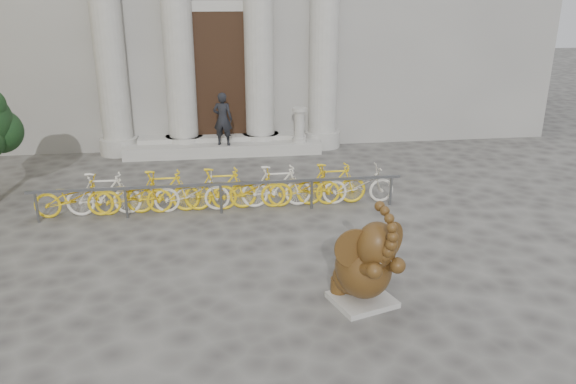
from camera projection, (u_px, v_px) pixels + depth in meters
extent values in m
plane|color=#474442|center=(241.00, 315.00, 8.74)|extent=(80.00, 80.00, 0.00)
cube|color=black|center=(220.00, 76.00, 17.21)|extent=(2.40, 0.16, 4.00)
cylinder|color=#A8A59E|center=(106.00, 19.00, 16.12)|extent=(0.90, 0.90, 8.00)
cylinder|color=#A8A59E|center=(177.00, 19.00, 16.37)|extent=(0.90, 0.90, 8.00)
cylinder|color=#A8A59E|center=(259.00, 18.00, 16.68)|extent=(0.90, 0.90, 8.00)
cylinder|color=#A8A59E|center=(325.00, 18.00, 16.93)|extent=(0.90, 0.90, 8.00)
cube|color=#A8A59E|center=(223.00, 147.00, 17.44)|extent=(6.00, 1.20, 0.36)
cube|color=#A8A59E|center=(362.00, 300.00, 9.09)|extent=(1.14, 1.08, 0.09)
ellipsoid|color=black|center=(356.00, 276.00, 9.16)|extent=(0.97, 0.94, 0.59)
ellipsoid|color=black|center=(363.00, 267.00, 8.91)|extent=(1.19, 1.33, 0.97)
cylinder|color=black|center=(339.00, 285.00, 9.21)|extent=(0.35, 0.35, 0.24)
cylinder|color=black|center=(365.00, 279.00, 9.42)|extent=(0.35, 0.35, 0.24)
cylinder|color=black|center=(366.00, 269.00, 8.45)|extent=(0.38, 0.60, 0.37)
cylinder|color=black|center=(388.00, 264.00, 8.62)|extent=(0.38, 0.60, 0.37)
ellipsoid|color=black|center=(377.00, 245.00, 8.45)|extent=(0.78, 0.76, 0.74)
cylinder|color=black|center=(355.00, 249.00, 8.43)|extent=(0.63, 0.05, 0.63)
cylinder|color=black|center=(390.00, 241.00, 8.69)|extent=(0.54, 0.41, 0.63)
cone|color=beige|center=(377.00, 261.00, 8.30)|extent=(0.17, 0.21, 0.10)
cone|color=beige|center=(389.00, 258.00, 8.39)|extent=(0.07, 0.22, 0.10)
cube|color=slate|center=(220.00, 184.00, 12.53)|extent=(8.33, 0.06, 0.06)
cylinder|color=slate|center=(37.00, 207.00, 12.14)|extent=(0.06, 0.06, 0.70)
cylinder|color=slate|center=(126.00, 203.00, 12.38)|extent=(0.06, 0.06, 0.70)
cylinder|color=slate|center=(221.00, 199.00, 12.64)|extent=(0.06, 0.06, 0.70)
cylinder|color=slate|center=(312.00, 194.00, 12.91)|extent=(0.06, 0.06, 0.70)
cylinder|color=slate|center=(391.00, 191.00, 13.15)|extent=(0.06, 0.06, 0.70)
imported|color=yellow|center=(73.00, 195.00, 12.41)|extent=(1.70, 0.50, 1.00)
imported|color=white|center=(103.00, 194.00, 12.50)|extent=(1.66, 0.47, 1.00)
imported|color=yellow|center=(133.00, 193.00, 12.58)|extent=(1.70, 0.50, 1.00)
imported|color=yellow|center=(163.00, 191.00, 12.66)|extent=(1.66, 0.47, 1.00)
imported|color=white|center=(192.00, 190.00, 12.74)|extent=(1.70, 0.50, 1.00)
imported|color=yellow|center=(220.00, 189.00, 12.83)|extent=(1.66, 0.47, 1.00)
imported|color=yellow|center=(249.00, 188.00, 12.91)|extent=(1.70, 0.50, 1.00)
imported|color=white|center=(277.00, 186.00, 12.99)|extent=(1.66, 0.47, 1.00)
imported|color=yellow|center=(304.00, 185.00, 13.08)|extent=(1.70, 0.50, 1.00)
imported|color=yellow|center=(331.00, 184.00, 13.16)|extent=(1.66, 0.47, 1.00)
imported|color=white|center=(358.00, 183.00, 13.24)|extent=(1.70, 0.50, 1.00)
sphere|color=black|center=(0.00, 131.00, 13.07)|extent=(1.03, 1.03, 1.03)
imported|color=black|center=(223.00, 119.00, 16.79)|extent=(0.66, 0.52, 1.59)
cylinder|color=#A8A59E|center=(299.00, 140.00, 17.38)|extent=(0.43, 0.43, 0.13)
cylinder|color=#A8A59E|center=(299.00, 126.00, 17.24)|extent=(0.30, 0.30, 0.98)
cylinder|color=#A8A59E|center=(300.00, 110.00, 17.06)|extent=(0.43, 0.43, 0.11)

